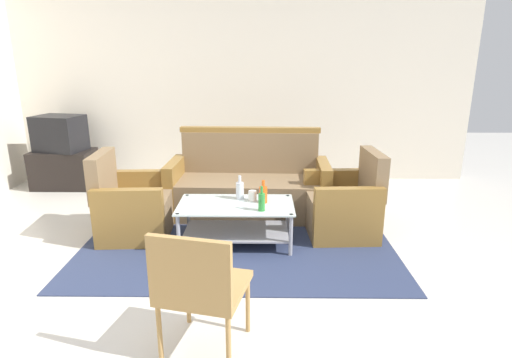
{
  "coord_description": "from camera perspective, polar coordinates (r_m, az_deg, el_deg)",
  "views": [
    {
      "loc": [
        0.27,
        -3.0,
        1.76
      ],
      "look_at": [
        0.22,
        0.76,
        0.65
      ],
      "focal_mm": 29.14,
      "sensor_mm": 36.0,
      "label": 1
    }
  ],
  "objects": [
    {
      "name": "wicker_chair",
      "position": [
        2.5,
        -7.83,
        -14.12
      ],
      "size": [
        0.58,
        0.58,
        0.84
      ],
      "rotation": [
        0.0,
        0.0,
        -0.23
      ],
      "color": "#AD844C",
      "rests_on": "ground"
    },
    {
      "name": "bottle_clear",
      "position": [
        4.08,
        -2.23,
        -1.52
      ],
      "size": [
        0.08,
        0.08,
        0.24
      ],
      "color": "silver",
      "rests_on": "coffee_table"
    },
    {
      "name": "armchair_left",
      "position": [
        4.4,
        -16.54,
        -3.81
      ],
      "size": [
        0.74,
        0.8,
        0.85
      ],
      "rotation": [
        0.0,
        0.0,
        -1.51
      ],
      "color": "#7F6647",
      "rests_on": "rug"
    },
    {
      "name": "television",
      "position": [
        6.27,
        -25.33,
        5.69
      ],
      "size": [
        0.68,
        0.56,
        0.48
      ],
      "rotation": [
        0.0,
        0.0,
        2.93
      ],
      "color": "black",
      "rests_on": "tv_stand"
    },
    {
      "name": "couch",
      "position": [
        4.78,
        -0.99,
        -1.15
      ],
      "size": [
        1.82,
        0.8,
        0.96
      ],
      "rotation": [
        0.0,
        0.0,
        3.11
      ],
      "color": "#7F6647",
      "rests_on": "rug"
    },
    {
      "name": "cup",
      "position": [
        4.04,
        -0.48,
        -2.33
      ],
      "size": [
        0.08,
        0.08,
        0.1
      ],
      "primitive_type": "cylinder",
      "color": "silver",
      "rests_on": "coffee_table"
    },
    {
      "name": "wall_back",
      "position": [
        6.08,
        -1.89,
        13.04
      ],
      "size": [
        6.52,
        0.12,
        2.8
      ],
      "color": "silver",
      "rests_on": "ground"
    },
    {
      "name": "coffee_table",
      "position": [
        4.01,
        -2.75,
        -5.33
      ],
      "size": [
        1.1,
        0.6,
        0.4
      ],
      "color": "silver",
      "rests_on": "rug"
    },
    {
      "name": "bottle_orange",
      "position": [
        3.98,
        1.0,
        -2.09
      ],
      "size": [
        0.08,
        0.08,
        0.22
      ],
      "color": "#D85919",
      "rests_on": "coffee_table"
    },
    {
      "name": "rug",
      "position": [
        4.24,
        -2.41,
        -8.0
      ],
      "size": [
        2.97,
        2.19,
        0.01
      ],
      "primitive_type": "cube",
      "color": "#2D3856",
      "rests_on": "ground"
    },
    {
      "name": "armchair_right",
      "position": [
        4.35,
        11.95,
        -3.7
      ],
      "size": [
        0.73,
        0.79,
        0.85
      ],
      "rotation": [
        0.0,
        0.0,
        1.62
      ],
      "color": "#7F6647",
      "rests_on": "rug"
    },
    {
      "name": "bottle_green",
      "position": [
        3.77,
        0.78,
        -3.1
      ],
      "size": [
        0.06,
        0.06,
        0.23
      ],
      "color": "#2D8C38",
      "rests_on": "coffee_table"
    },
    {
      "name": "tv_stand",
      "position": [
        6.37,
        -24.8,
        1.28
      ],
      "size": [
        0.8,
        0.5,
        0.52
      ],
      "primitive_type": "cube",
      "color": "black",
      "rests_on": "ground"
    },
    {
      "name": "ground_plane",
      "position": [
        3.49,
        -3.95,
        -13.88
      ],
      "size": [
        14.0,
        14.0,
        0.0
      ],
      "primitive_type": "plane",
      "color": "beige"
    }
  ]
}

